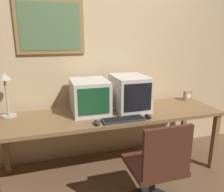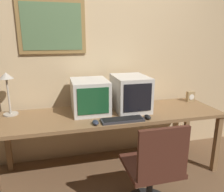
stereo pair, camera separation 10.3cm
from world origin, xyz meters
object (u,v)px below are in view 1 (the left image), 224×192
object	(u,v)px
monitor_left	(90,96)
mouse_far_corner	(97,123)
monitor_right	(130,93)
desk_clock	(188,96)
keyboard_main	(123,120)
office_chair	(156,174)
mouse_near_keyboard	(148,116)
desk_lamp	(5,86)

from	to	relation	value
monitor_left	mouse_far_corner	world-z (taller)	monitor_left
monitor_right	mouse_far_corner	xyz separation A→B (m)	(-0.46, -0.35, -0.17)
monitor_left	mouse_far_corner	size ratio (longest dim) A/B	4.31
mouse_far_corner	desk_clock	xyz separation A→B (m)	(1.31, 0.45, 0.04)
monitor_left	keyboard_main	distance (m)	0.48
monitor_left	office_chair	xyz separation A→B (m)	(0.40, -0.81, -0.51)
monitor_left	office_chair	world-z (taller)	monitor_left
monitor_right	keyboard_main	xyz separation A→B (m)	(-0.19, -0.33, -0.18)
monitor_left	mouse_far_corner	bearing A→B (deg)	-91.37
desk_clock	mouse_near_keyboard	bearing A→B (deg)	-150.37
mouse_near_keyboard	mouse_far_corner	xyz separation A→B (m)	(-0.54, -0.01, 0.00)
monitor_left	mouse_near_keyboard	size ratio (longest dim) A/B	4.44
monitor_left	office_chair	bearing A→B (deg)	-63.73
desk_clock	office_chair	size ratio (longest dim) A/B	0.15
keyboard_main	mouse_near_keyboard	bearing A→B (deg)	-1.34
monitor_right	keyboard_main	bearing A→B (deg)	-120.08
keyboard_main	office_chair	bearing A→B (deg)	-73.02
mouse_far_corner	office_chair	size ratio (longest dim) A/B	0.12
keyboard_main	mouse_far_corner	world-z (taller)	mouse_far_corner
monitor_right	office_chair	world-z (taller)	monitor_right
desk_clock	monitor_left	bearing A→B (deg)	-176.65
monitor_right	desk_clock	distance (m)	0.87
monitor_right	mouse_near_keyboard	distance (m)	0.38
monitor_right	office_chair	size ratio (longest dim) A/B	0.55
mouse_far_corner	office_chair	distance (m)	0.69
mouse_far_corner	desk_clock	bearing A→B (deg)	19.10
mouse_near_keyboard	desk_lamp	bearing A→B (deg)	160.98
desk_clock	desk_lamp	distance (m)	2.15
mouse_near_keyboard	mouse_far_corner	bearing A→B (deg)	-178.65
mouse_far_corner	office_chair	world-z (taller)	office_chair
keyboard_main	desk_clock	size ratio (longest dim) A/B	3.34
keyboard_main	desk_clock	distance (m)	1.13
mouse_near_keyboard	desk_clock	distance (m)	0.90
mouse_far_corner	desk_lamp	size ratio (longest dim) A/B	0.24
keyboard_main	desk_lamp	xyz separation A→B (m)	(-1.10, 0.46, 0.31)
mouse_far_corner	mouse_near_keyboard	bearing A→B (deg)	1.35
office_chair	mouse_near_keyboard	bearing A→B (deg)	74.41
keyboard_main	mouse_far_corner	xyz separation A→B (m)	(-0.27, -0.02, 0.01)
mouse_near_keyboard	monitor_left	bearing A→B (deg)	145.22
monitor_right	desk_lamp	size ratio (longest dim) A/B	1.05
mouse_near_keyboard	desk_lamp	distance (m)	1.47
keyboard_main	mouse_near_keyboard	size ratio (longest dim) A/B	4.06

